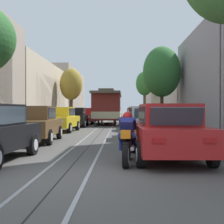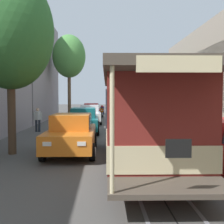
{
  "view_description": "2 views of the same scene",
  "coord_description": "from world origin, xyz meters",
  "px_view_note": "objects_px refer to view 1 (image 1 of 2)",
  "views": [
    {
      "loc": [
        1.23,
        -6.49,
        1.43
      ],
      "look_at": [
        0.22,
        30.76,
        1.13
      ],
      "focal_mm": 50.0,
      "sensor_mm": 36.0,
      "label": 1
    },
    {
      "loc": [
        1.34,
        32.97,
        2.27
      ],
      "look_at": [
        0.54,
        8.41,
        0.96
      ],
      "focal_mm": 45.33,
      "sensor_mm": 36.0,
      "label": 2
    }
  ],
  "objects_px": {
    "street_tree_kerb_right_second": "(162,72)",
    "pedestrian_on_right_pavement": "(45,115)",
    "street_tree_kerb_right_mid": "(144,84)",
    "parked_car_brown_far_left": "(93,114)",
    "fire_hydrant": "(16,129)",
    "parked_car_white_second_right": "(145,122)",
    "parked_car_teal_mid_right": "(140,119)",
    "cable_car_trolley": "(108,107)",
    "pedestrian_on_left_pavement": "(185,118)",
    "street_tree_kerb_left_second": "(71,85)",
    "parked_car_red_fifth_left": "(84,116)",
    "parked_car_red_near_right": "(168,131)",
    "parked_car_black_fourth_left": "(75,117)",
    "parked_car_brown_second_left": "(35,124)",
    "parked_car_brown_sixth_left": "(89,115)",
    "parked_car_yellow_mid_left": "(60,119)",
    "motorcycle_with_rider": "(127,139)",
    "parked_car_orange_fourth_right": "(136,116)"
  },
  "relations": [
    {
      "from": "street_tree_kerb_right_second",
      "to": "parked_car_red_near_right",
      "type": "bearing_deg",
      "value": -97.05
    },
    {
      "from": "pedestrian_on_right_pavement",
      "to": "parked_car_yellow_mid_left",
      "type": "bearing_deg",
      "value": -70.92
    },
    {
      "from": "pedestrian_on_right_pavement",
      "to": "motorcycle_with_rider",
      "type": "bearing_deg",
      "value": -70.91
    },
    {
      "from": "motorcycle_with_rider",
      "to": "parked_car_brown_far_left",
      "type": "bearing_deg",
      "value": 96.58
    },
    {
      "from": "parked_car_red_fifth_left",
      "to": "parked_car_red_near_right",
      "type": "distance_m",
      "value": 22.54
    },
    {
      "from": "parked_car_black_fourth_left",
      "to": "fire_hydrant",
      "type": "distance_m",
      "value": 9.97
    },
    {
      "from": "parked_car_brown_second_left",
      "to": "parked_car_teal_mid_right",
      "type": "bearing_deg",
      "value": 57.46
    },
    {
      "from": "parked_car_brown_far_left",
      "to": "parked_car_orange_fourth_right",
      "type": "bearing_deg",
      "value": -70.68
    },
    {
      "from": "motorcycle_with_rider",
      "to": "street_tree_kerb_left_second",
      "type": "bearing_deg",
      "value": 101.78
    },
    {
      "from": "motorcycle_with_rider",
      "to": "street_tree_kerb_right_mid",
      "type": "bearing_deg",
      "value": 84.96
    },
    {
      "from": "street_tree_kerb_right_mid",
      "to": "parked_car_brown_far_left",
      "type": "bearing_deg",
      "value": -140.63
    },
    {
      "from": "parked_car_red_fifth_left",
      "to": "street_tree_kerb_right_second",
      "type": "xyz_separation_m",
      "value": [
        7.36,
        -2.77,
        4.01
      ]
    },
    {
      "from": "street_tree_kerb_right_second",
      "to": "pedestrian_on_left_pavement",
      "type": "height_order",
      "value": "street_tree_kerb_right_second"
    },
    {
      "from": "parked_car_teal_mid_right",
      "to": "street_tree_kerb_left_second",
      "type": "height_order",
      "value": "street_tree_kerb_left_second"
    },
    {
      "from": "pedestrian_on_right_pavement",
      "to": "parked_car_brown_second_left",
      "type": "bearing_deg",
      "value": -77.97
    },
    {
      "from": "parked_car_red_near_right",
      "to": "street_tree_kerb_right_mid",
      "type": "relative_size",
      "value": 0.59
    },
    {
      "from": "parked_car_brown_second_left",
      "to": "parked_car_teal_mid_right",
      "type": "distance_m",
      "value": 9.53
    },
    {
      "from": "parked_car_brown_second_left",
      "to": "street_tree_kerb_right_mid",
      "type": "bearing_deg",
      "value": 77.94
    },
    {
      "from": "parked_car_white_second_right",
      "to": "motorcycle_with_rider",
      "type": "xyz_separation_m",
      "value": [
        -1.04,
        -7.11,
        -0.15
      ]
    },
    {
      "from": "parked_car_teal_mid_right",
      "to": "parked_car_orange_fourth_right",
      "type": "bearing_deg",
      "value": 89.64
    },
    {
      "from": "cable_car_trolley",
      "to": "pedestrian_on_left_pavement",
      "type": "bearing_deg",
      "value": -58.12
    },
    {
      "from": "cable_car_trolley",
      "to": "pedestrian_on_left_pavement",
      "type": "xyz_separation_m",
      "value": [
        5.58,
        -8.98,
        -0.78
      ]
    },
    {
      "from": "parked_car_brown_sixth_left",
      "to": "fire_hydrant",
      "type": "xyz_separation_m",
      "value": [
        -1.6,
        -21.13,
        -0.38
      ]
    },
    {
      "from": "street_tree_kerb_right_second",
      "to": "pedestrian_on_right_pavement",
      "type": "height_order",
      "value": "street_tree_kerb_right_second"
    },
    {
      "from": "parked_car_red_fifth_left",
      "to": "pedestrian_on_left_pavement",
      "type": "distance_m",
      "value": 12.77
    },
    {
      "from": "parked_car_brown_sixth_left",
      "to": "pedestrian_on_left_pavement",
      "type": "height_order",
      "value": "parked_car_brown_sixth_left"
    },
    {
      "from": "parked_car_yellow_mid_left",
      "to": "parked_car_red_near_right",
      "type": "distance_m",
      "value": 12.25
    },
    {
      "from": "parked_car_brown_sixth_left",
      "to": "fire_hydrant",
      "type": "relative_size",
      "value": 5.22
    },
    {
      "from": "street_tree_kerb_left_second",
      "to": "pedestrian_on_right_pavement",
      "type": "height_order",
      "value": "street_tree_kerb_left_second"
    },
    {
      "from": "parked_car_teal_mid_right",
      "to": "cable_car_trolley",
      "type": "distance_m",
      "value": 8.66
    },
    {
      "from": "parked_car_white_second_right",
      "to": "street_tree_kerb_right_second",
      "type": "relative_size",
      "value": 0.62
    },
    {
      "from": "street_tree_kerb_right_second",
      "to": "pedestrian_on_right_pavement",
      "type": "bearing_deg",
      "value": 173.01
    },
    {
      "from": "parked_car_teal_mid_right",
      "to": "pedestrian_on_left_pavement",
      "type": "distance_m",
      "value": 3.12
    },
    {
      "from": "parked_car_white_second_right",
      "to": "parked_car_yellow_mid_left",
      "type": "bearing_deg",
      "value": 137.76
    },
    {
      "from": "parked_car_brown_sixth_left",
      "to": "street_tree_kerb_right_mid",
      "type": "height_order",
      "value": "street_tree_kerb_right_mid"
    },
    {
      "from": "parked_car_brown_second_left",
      "to": "parked_car_brown_sixth_left",
      "type": "relative_size",
      "value": 1.01
    },
    {
      "from": "parked_car_black_fourth_left",
      "to": "parked_car_brown_second_left",
      "type": "bearing_deg",
      "value": -90.23
    },
    {
      "from": "fire_hydrant",
      "to": "pedestrian_on_right_pavement",
      "type": "bearing_deg",
      "value": 97.48
    },
    {
      "from": "parked_car_brown_sixth_left",
      "to": "parked_car_red_near_right",
      "type": "xyz_separation_m",
      "value": [
        5.11,
        -27.95,
        0.0
      ]
    },
    {
      "from": "parked_car_teal_mid_right",
      "to": "street_tree_kerb_right_mid",
      "type": "distance_m",
      "value": 27.94
    },
    {
      "from": "parked_car_white_second_right",
      "to": "fire_hydrant",
      "type": "relative_size",
      "value": 5.25
    },
    {
      "from": "parked_car_red_fifth_left",
      "to": "street_tree_kerb_right_second",
      "type": "relative_size",
      "value": 0.62
    },
    {
      "from": "parked_car_yellow_mid_left",
      "to": "fire_hydrant",
      "type": "height_order",
      "value": "parked_car_yellow_mid_left"
    },
    {
      "from": "street_tree_kerb_left_second",
      "to": "parked_car_red_fifth_left",
      "type": "bearing_deg",
      "value": -72.01
    },
    {
      "from": "pedestrian_on_left_pavement",
      "to": "fire_hydrant",
      "type": "height_order",
      "value": "pedestrian_on_left_pavement"
    },
    {
      "from": "fire_hydrant",
      "to": "street_tree_kerb_left_second",
      "type": "bearing_deg",
      "value": 92.02
    },
    {
      "from": "parked_car_yellow_mid_left",
      "to": "parked_car_red_fifth_left",
      "type": "bearing_deg",
      "value": 88.69
    },
    {
      "from": "parked_car_brown_sixth_left",
      "to": "parked_car_brown_far_left",
      "type": "bearing_deg",
      "value": 90.51
    },
    {
      "from": "parked_car_black_fourth_left",
      "to": "parked_car_brown_far_left",
      "type": "distance_m",
      "value": 17.33
    },
    {
      "from": "parked_car_teal_mid_right",
      "to": "street_tree_kerb_right_second",
      "type": "relative_size",
      "value": 0.62
    }
  ]
}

